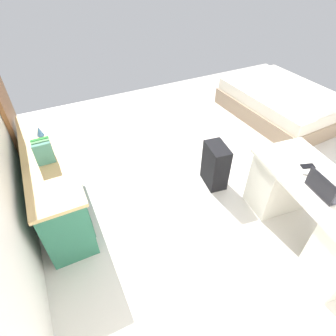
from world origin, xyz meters
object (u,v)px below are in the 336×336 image
object	(u,v)px
laptop	(324,189)
computer_mouse	(306,172)
bed	(282,103)
credenza	(55,179)
desk	(311,211)
figurine_small	(39,131)
cell_phone_by_mouse	(308,166)
suitcase_black	(215,165)

from	to	relation	value
laptop	computer_mouse	size ratio (longest dim) A/B	3.33
bed	laptop	world-z (taller)	laptop
credenza	laptop	world-z (taller)	laptop
desk	computer_mouse	xyz separation A→B (m)	(0.20, 0.02, 0.37)
bed	computer_mouse	xyz separation A→B (m)	(-1.85, 1.60, 0.52)
bed	figurine_small	distance (m)	3.88
credenza	cell_phone_by_mouse	size ratio (longest dim) A/B	13.24
credenza	suitcase_black	world-z (taller)	credenza
desk	laptop	size ratio (longest dim) A/B	4.52
laptop	computer_mouse	distance (m)	0.27
desk	cell_phone_by_mouse	world-z (taller)	cell_phone_by_mouse
cell_phone_by_mouse	figurine_small	size ratio (longest dim) A/B	1.24
laptop	cell_phone_by_mouse	xyz separation A→B (m)	(0.32, -0.16, -0.04)
desk	laptop	world-z (taller)	laptop
computer_mouse	cell_phone_by_mouse	xyz separation A→B (m)	(0.07, -0.09, -0.01)
desk	cell_phone_by_mouse	xyz separation A→B (m)	(0.27, -0.08, 0.36)
computer_mouse	bed	bearing A→B (deg)	-34.44
credenza	bed	bearing A→B (deg)	-83.34
suitcase_black	cell_phone_by_mouse	size ratio (longest dim) A/B	4.26
credenza	bed	distance (m)	3.86
cell_phone_by_mouse	credenza	bearing A→B (deg)	77.65
laptop	figurine_small	bearing A→B (deg)	47.25
figurine_small	credenza	bearing A→B (deg)	-179.74
desk	suitcase_black	bearing A→B (deg)	19.99
credenza	desk	bearing A→B (deg)	-125.55
bed	figurine_small	xyz separation A→B (m)	(-0.11, 3.83, 0.59)
bed	figurine_small	world-z (taller)	figurine_small
desk	figurine_small	bearing A→B (deg)	49.09
credenza	suitcase_black	size ratio (longest dim) A/B	3.10
figurine_small	suitcase_black	bearing A→B (deg)	-114.44
desk	figurine_small	xyz separation A→B (m)	(1.95, 2.25, 0.44)
desk	bed	distance (m)	2.60
credenza	suitcase_black	distance (m)	1.91
suitcase_black	computer_mouse	size ratio (longest dim) A/B	5.80
cell_phone_by_mouse	figurine_small	bearing A→B (deg)	71.72
suitcase_black	computer_mouse	xyz separation A→B (m)	(-0.91, -0.39, 0.47)
credenza	figurine_small	distance (m)	0.56
credenza	computer_mouse	distance (m)	2.66
desk	cell_phone_by_mouse	size ratio (longest dim) A/B	11.07
desk	computer_mouse	size ratio (longest dim) A/B	15.06
suitcase_black	figurine_small	distance (m)	2.09
cell_phone_by_mouse	computer_mouse	bearing A→B (deg)	143.96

